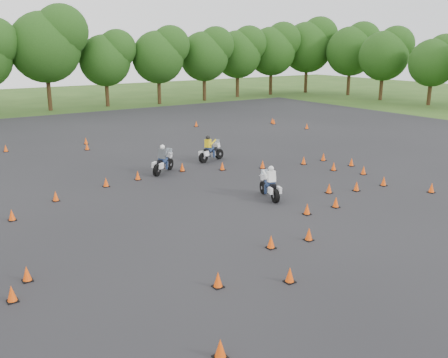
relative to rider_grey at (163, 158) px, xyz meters
The scene contains 7 objects.
ground 10.60m from the rider_grey, 92.39° to the right, with size 140.00×140.00×0.00m, color #2D5119.
asphalt_pad 4.65m from the rider_grey, 95.52° to the right, with size 62.00×62.00×0.00m, color black.
treeline 24.80m from the rider_grey, 82.76° to the left, with size 87.20×32.60×11.17m.
traffic_cones 5.05m from the rider_grey, 95.86° to the right, with size 36.51×33.43×0.45m.
rider_grey is the anchor object (origin of this frame).
rider_yellow 3.83m from the rider_grey, 13.44° to the left, with size 2.02×0.62×1.56m, color gold, non-canonical shape.
rider_white 7.08m from the rider_grey, 74.60° to the right, with size 2.01×0.62×1.55m, color white, non-canonical shape.
Camera 1 is at (-11.59, -13.08, 6.85)m, focal length 40.00 mm.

